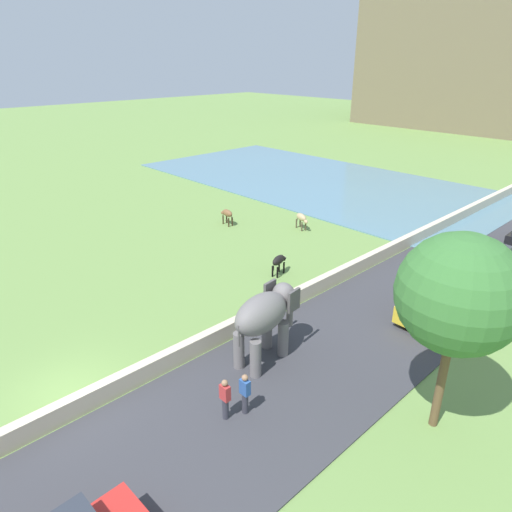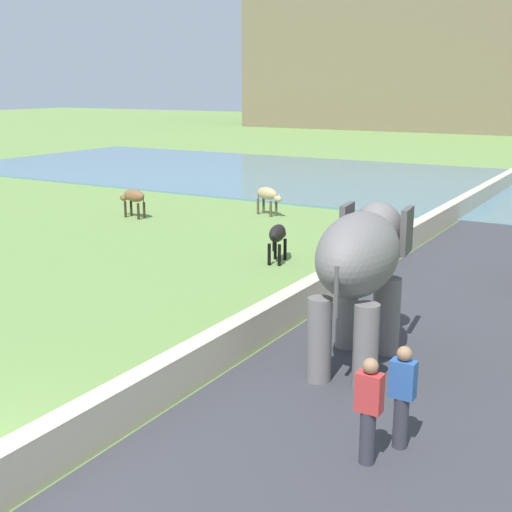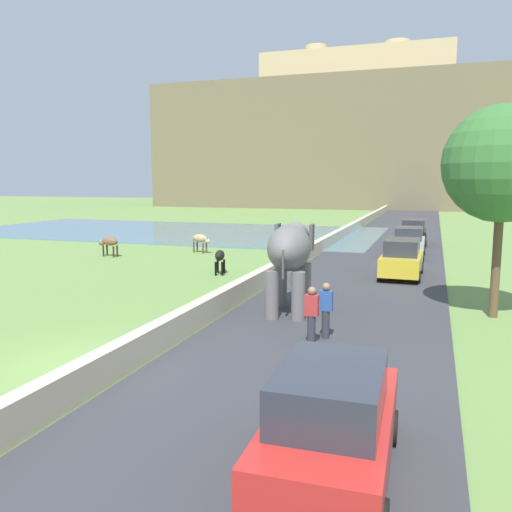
{
  "view_description": "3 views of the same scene",
  "coord_description": "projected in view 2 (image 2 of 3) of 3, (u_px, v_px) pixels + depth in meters",
  "views": [
    {
      "loc": [
        14.25,
        -4.11,
        11.27
      ],
      "look_at": [
        -1.12,
        10.49,
        2.0
      ],
      "focal_mm": 31.99,
      "sensor_mm": 36.0,
      "label": 1
    },
    {
      "loc": [
        7.93,
        -4.87,
        5.23
      ],
      "look_at": [
        -0.32,
        9.2,
        1.13
      ],
      "focal_mm": 48.24,
      "sensor_mm": 36.0,
      "label": 2
    },
    {
      "loc": [
        7.85,
        -9.98,
        4.41
      ],
      "look_at": [
        1.56,
        8.59,
        1.59
      ],
      "focal_mm": 36.81,
      "sensor_mm": 36.0,
      "label": 3
    }
  ],
  "objects": [
    {
      "name": "barrier_wall",
      "position": [
        424.0,
        229.0,
        23.62
      ],
      "size": [
        0.4,
        110.0,
        0.77
      ],
      "primitive_type": "cube",
      "color": "beige",
      "rests_on": "ground"
    },
    {
      "name": "lake",
      "position": [
        242.0,
        171.0,
        41.9
      ],
      "size": [
        36.0,
        18.0,
        0.08
      ],
      "primitive_type": "cube",
      "color": "slate",
      "rests_on": "ground"
    },
    {
      "name": "person_beside_elephant",
      "position": [
        402.0,
        396.0,
        9.88
      ],
      "size": [
        0.36,
        0.22,
        1.63
      ],
      "color": "#33333D",
      "rests_on": "ground"
    },
    {
      "name": "elephant",
      "position": [
        361.0,
        262.0,
        12.68
      ],
      "size": [
        1.72,
        3.54,
        2.99
      ],
      "color": "slate",
      "rests_on": "ground"
    },
    {
      "name": "person_trailing",
      "position": [
        369.0,
        410.0,
        9.46
      ],
      "size": [
        0.36,
        0.22,
        1.63
      ],
      "color": "#33333D",
      "rests_on": "ground"
    },
    {
      "name": "cow_tan",
      "position": [
        268.0,
        195.0,
        27.92
      ],
      "size": [
        1.42,
        0.76,
        1.15
      ],
      "color": "tan",
      "rests_on": "ground"
    },
    {
      "name": "cow_black",
      "position": [
        278.0,
        235.0,
        20.55
      ],
      "size": [
        0.72,
        1.42,
        1.15
      ],
      "color": "black",
      "rests_on": "ground"
    },
    {
      "name": "cow_brown",
      "position": [
        133.0,
        197.0,
        27.42
      ],
      "size": [
        1.42,
        0.59,
        1.15
      ],
      "color": "brown",
      "rests_on": "ground"
    }
  ]
}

